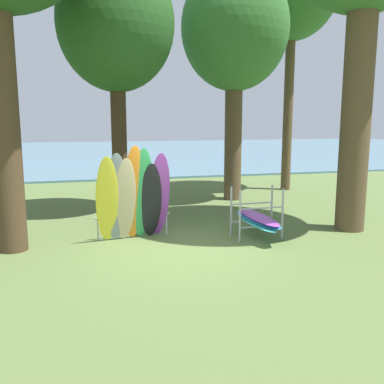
% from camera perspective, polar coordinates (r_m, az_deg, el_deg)
% --- Properties ---
extents(ground_plane, '(80.00, 80.00, 0.00)m').
position_cam_1_polar(ground_plane, '(9.58, -1.33, -7.74)').
color(ground_plane, '#566B38').
extents(lake_water, '(80.00, 36.00, 0.10)m').
position_cam_1_polar(lake_water, '(38.42, -11.73, 5.30)').
color(lake_water, slate).
rests_on(lake_water, ground).
extents(tree_mid_behind, '(3.49, 3.49, 7.71)m').
position_cam_1_polar(tree_mid_behind, '(13.62, -10.25, 21.28)').
color(tree_mid_behind, '#42301E').
rests_on(tree_mid_behind, ground).
extents(tree_far_left_back, '(3.72, 3.72, 8.15)m').
position_cam_1_polar(tree_far_left_back, '(15.61, 5.82, 20.85)').
color(tree_far_left_back, brown).
rests_on(tree_far_left_back, ground).
extents(leaning_board_pile, '(1.86, 0.80, 2.31)m').
position_cam_1_polar(leaning_board_pile, '(10.13, -7.91, -0.72)').
color(leaning_board_pile, yellow).
rests_on(leaning_board_pile, ground).
extents(board_storage_rack, '(1.15, 2.13, 1.25)m').
position_cam_1_polar(board_storage_rack, '(10.52, 8.78, -3.59)').
color(board_storage_rack, '#9EA0A5').
rests_on(board_storage_rack, ground).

